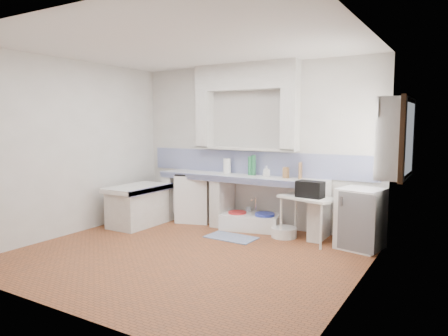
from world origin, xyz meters
The scene contains 36 objects.
floor centered at (0.00, 0.00, 0.00)m, with size 4.50×4.50×0.00m, color brown.
ceiling centered at (0.00, 0.00, 2.80)m, with size 4.50×4.50×0.00m, color silver.
wall_back centered at (0.00, 2.00, 1.40)m, with size 4.50×4.50×0.00m, color silver.
wall_front centered at (0.00, -2.00, 1.40)m, with size 4.50×4.50×0.00m, color silver.
wall_left centered at (-2.25, 0.00, 1.40)m, with size 4.50×4.50×0.00m, color silver.
wall_right centered at (2.25, 0.00, 1.40)m, with size 4.50×4.50×0.00m, color silver.
alcove_mass centered at (-0.10, 1.88, 2.58)m, with size 1.90×0.25×0.45m, color silver.
window_frame centered at (2.42, 1.20, 1.60)m, with size 0.35×0.86×1.06m, color #322010.
lace_valance centered at (2.28, 1.20, 1.98)m, with size 0.01×0.84×0.24m, color white.
counter_slab centered at (-0.10, 1.70, 0.86)m, with size 3.00×0.60×0.08m, color white.
counter_lip centered at (-0.10, 1.42, 0.86)m, with size 3.00×0.04×0.10m, color navy.
counter_pier_left centered at (-1.50, 1.70, 0.41)m, with size 0.20×0.55×0.82m, color silver.
counter_pier_mid centered at (-0.45, 1.70, 0.41)m, with size 0.20×0.55×0.82m, color silver.
counter_pier_right centered at (1.30, 1.70, 0.41)m, with size 0.20×0.55×0.82m, color silver.
peninsula_top centered at (-1.70, 0.90, 0.66)m, with size 0.70×1.10×0.08m, color white.
peninsula_base centered at (-1.70, 0.90, 0.31)m, with size 0.60×1.00×0.62m, color silver.
peninsula_lip centered at (-1.37, 0.90, 0.66)m, with size 0.04×1.10×0.10m, color navy.
backsplash centered at (0.00, 1.99, 1.10)m, with size 4.27×0.03×0.40m, color navy.
stove centered at (-1.03, 1.70, 0.43)m, with size 0.60×0.58×0.85m, color white.
sink centered at (0.12, 1.67, 0.12)m, with size 0.97×0.52×0.23m, color white.
side_table centered at (1.20, 1.44, 0.35)m, with size 0.83×0.46×0.04m, color white.
fridge centered at (1.96, 1.53, 0.43)m, with size 0.56×0.56×0.87m, color white.
bucket_red centered at (-0.10, 1.60, 0.15)m, with size 0.31×0.31×0.29m, color red.
bucket_orange centered at (0.25, 1.69, 0.12)m, with size 0.25×0.25×0.23m, color #D74F13.
bucket_blue centered at (0.39, 1.67, 0.15)m, with size 0.33×0.33×0.31m, color #2A38AA.
basin_white centered at (0.80, 1.50, 0.08)m, with size 0.40×0.40×0.16m, color white.
water_bottle_a centered at (-0.01, 1.85, 0.17)m, with size 0.09×0.09×0.33m, color silver.
water_bottle_b centered at (0.27, 1.85, 0.14)m, with size 0.07×0.07×0.27m, color silver.
black_bag centered at (1.25, 1.39, 0.82)m, with size 0.39×0.22×0.24m, color black.
green_bottle_a centered at (0.08, 1.85, 1.07)m, with size 0.08×0.08×0.35m, color #256B41.
green_bottle_b centered at (0.02, 1.84, 1.06)m, with size 0.07×0.07×0.32m, color #256B41.
knife_block centered at (0.70, 1.79, 0.99)m, with size 0.09×0.07×0.18m, color #94643B.
cutting_board centered at (0.92, 1.85, 1.03)m, with size 0.02×0.19×0.26m, color #94643B.
paper_towel centered at (-0.44, 1.85, 1.03)m, with size 0.13×0.13×0.26m, color white.
soap_bottle centered at (0.35, 1.79, 0.99)m, with size 0.08×0.08×0.18m, color white.
rug centered at (0.10, 1.04, 0.01)m, with size 0.78×0.45×0.01m, color #334A85.
Camera 1 is at (3.26, -4.45, 1.79)m, focal length 33.24 mm.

